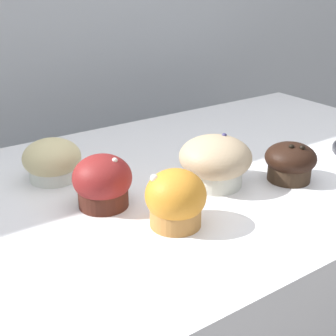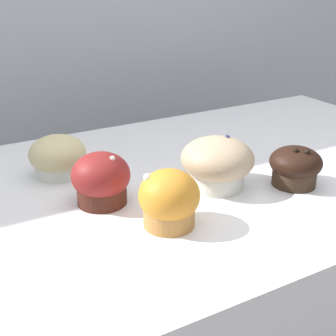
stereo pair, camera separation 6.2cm
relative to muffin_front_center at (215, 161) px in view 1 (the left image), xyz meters
name	(u,v)px [view 1 (the left image)]	position (x,y,z in m)	size (l,w,h in m)	color
wall_back	(83,99)	(0.06, 0.66, -0.05)	(3.20, 0.10, 1.80)	#B2B7BC
muffin_front_center	(215,161)	(0.00, 0.00, 0.00)	(0.12, 0.12, 0.09)	silver
muffin_back_left	(52,161)	(-0.22, 0.18, -0.01)	(0.10, 0.10, 0.07)	white
muffin_back_right	(176,200)	(-0.13, -0.07, 0.00)	(0.09, 0.09, 0.08)	#C1813F
muffin_front_left	(290,162)	(0.12, -0.06, -0.01)	(0.09, 0.09, 0.07)	#39281B
muffin_front_right	(103,182)	(-0.19, 0.04, 0.00)	(0.09, 0.09, 0.08)	#461F16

